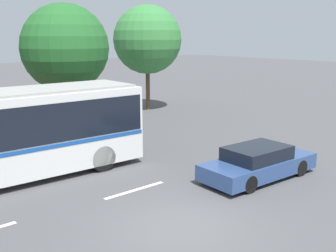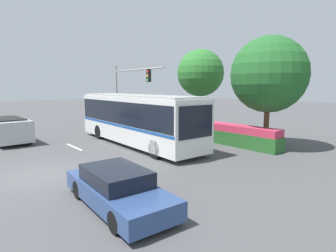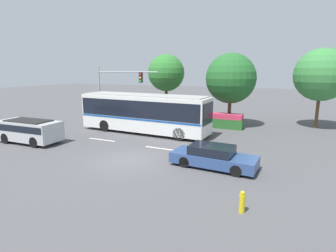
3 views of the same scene
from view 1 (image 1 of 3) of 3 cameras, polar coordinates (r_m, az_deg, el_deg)
ground_plane at (r=11.64m, az=1.41°, el=-13.65°), size 140.00×140.00×0.00m
sedan_foreground at (r=15.41m, az=12.31°, el=-4.99°), size 4.69×2.02×1.21m
flowering_hedge at (r=21.30m, az=-16.88°, el=-0.20°), size 6.73×1.09×1.32m
street_tree_centre at (r=22.50m, az=-14.01°, el=10.39°), size 4.56×4.56×6.74m
street_tree_right at (r=28.61m, az=-2.86°, el=11.78°), size 4.62×4.62×7.10m
lane_stripe_near at (r=14.14m, az=-4.59°, el=-8.79°), size 2.40×0.16×0.01m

